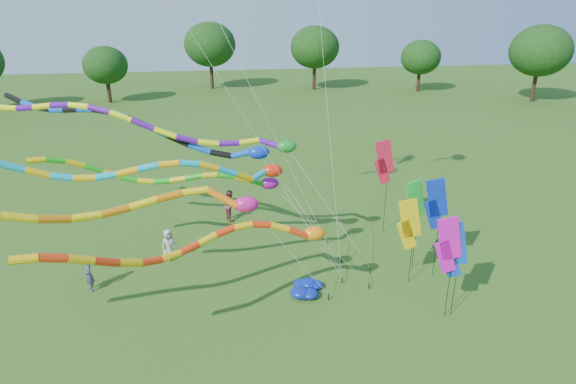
{
  "coord_description": "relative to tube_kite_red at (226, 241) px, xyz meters",
  "views": [
    {
      "loc": [
        -2.99,
        -14.96,
        12.06
      ],
      "look_at": [
        -0.15,
        3.21,
        4.8
      ],
      "focal_mm": 30.0,
      "sensor_mm": 36.0,
      "label": 1
    }
  ],
  "objects": [
    {
      "name": "ground",
      "position": [
        2.82,
        -0.47,
        -4.14
      ],
      "size": [
        160.0,
        160.0,
        0.0
      ],
      "primitive_type": "plane",
      "color": "#235115",
      "rests_on": "ground"
    },
    {
      "name": "tree_ring",
      "position": [
        6.22,
        -2.87,
        1.39
      ],
      "size": [
        120.4,
        118.58,
        9.68
      ],
      "color": "#382314",
      "rests_on": "ground"
    },
    {
      "name": "tube_kite_red",
      "position": [
        0.0,
        0.0,
        0.0
      ],
      "size": [
        12.06,
        5.36,
        6.14
      ],
      "rotation": [
        0.0,
        0.0,
        0.37
      ],
      "color": "black",
      "rests_on": "ground"
    },
    {
      "name": "tube_kite_orange",
      "position": [
        -4.02,
        -0.37,
        1.8
      ],
      "size": [
        15.99,
        4.55,
        8.06
      ],
      "rotation": [
        0.0,
        0.0,
        0.25
      ],
      "color": "black",
      "rests_on": "ground"
    },
    {
      "name": "tube_kite_purple",
      "position": [
        -1.88,
        5.46,
        2.79
      ],
      "size": [
        16.04,
        3.79,
        8.77
      ],
      "rotation": [
        0.0,
        0.0,
        -0.21
      ],
      "color": "black",
      "rests_on": "ground"
    },
    {
      "name": "tube_kite_blue",
      "position": [
        -2.99,
        6.53,
        2.55
      ],
      "size": [
        15.3,
        7.29,
        8.44
      ],
      "rotation": [
        0.0,
        0.0,
        -0.41
      ],
      "color": "black",
      "rests_on": "ground"
    },
    {
      "name": "tube_kite_cyan",
      "position": [
        -1.57,
        2.61,
        1.85
      ],
      "size": [
        13.63,
        3.83,
        7.9
      ],
      "rotation": [
        0.0,
        0.0,
        0.3
      ],
      "color": "black",
      "rests_on": "ground"
    },
    {
      "name": "tube_kite_green",
      "position": [
        -1.45,
        6.44,
        0.23
      ],
      "size": [
        13.51,
        1.29,
        6.41
      ],
      "rotation": [
        0.0,
        0.0,
        0.09
      ],
      "color": "black",
      "rests_on": "ground"
    },
    {
      "name": "banner_pole_blue_b",
      "position": [
        9.44,
        3.11,
        -0.49
      ],
      "size": [
        1.16,
        0.28,
        4.92
      ],
      "rotation": [
        0.0,
        0.0,
        -0.17
      ],
      "color": "black",
      "rests_on": "ground"
    },
    {
      "name": "banner_pole_red",
      "position": [
        8.67,
        7.91,
        -0.03
      ],
      "size": [
        1.16,
        0.17,
        5.39
      ],
      "rotation": [
        0.0,
        0.0,
        -0.08
      ],
      "color": "black",
      "rests_on": "ground"
    },
    {
      "name": "banner_pole_magenta_a",
      "position": [
        8.57,
        0.05,
        -0.89
      ],
      "size": [
        1.16,
        0.23,
        4.51
      ],
      "rotation": [
        0.0,
        0.0,
        -0.13
      ],
      "color": "black",
      "rests_on": "ground"
    },
    {
      "name": "banner_pole_orange",
      "position": [
        8.07,
        2.7,
        -1.2
      ],
      "size": [
        1.16,
        0.23,
        4.2
      ],
      "rotation": [
        0.0,
        0.0,
        -0.13
      ],
      "color": "black",
      "rests_on": "ground"
    },
    {
      "name": "banner_pole_green",
      "position": [
        8.72,
        3.76,
        -0.76
      ],
      "size": [
        1.15,
        0.31,
        4.65
      ],
      "rotation": [
        0.0,
        0.0,
        0.2
      ],
      "color": "black",
      "rests_on": "ground"
    },
    {
      "name": "banner_pole_blue_a",
      "position": [
        8.87,
        0.13,
        -1.15
      ],
      "size": [
        1.09,
        0.54,
        4.24
      ],
      "rotation": [
        0.0,
        0.0,
        -0.42
      ],
      "color": "black",
      "rests_on": "ground"
    },
    {
      "name": "blue_nylon_heap",
      "position": [
        3.56,
        2.54,
        -3.92
      ],
      "size": [
        1.4,
        1.41,
        0.5
      ],
      "color": "#0B1F96",
      "rests_on": "ground"
    },
    {
      "name": "person_a",
      "position": [
        -2.75,
        6.54,
        -3.32
      ],
      "size": [
        0.96,
        0.88,
        1.64
      ],
      "primitive_type": "imported",
      "rotation": [
        0.0,
        0.0,
        0.58
      ],
      "color": "beige",
      "rests_on": "ground"
    },
    {
      "name": "person_b",
      "position": [
        -6.06,
        4.22,
        -3.33
      ],
      "size": [
        0.59,
        0.69,
        1.62
      ],
      "primitive_type": "imported",
      "rotation": [
        0.0,
        0.0,
        -1.16
      ],
      "color": "#3F4459",
      "rests_on": "ground"
    },
    {
      "name": "person_c",
      "position": [
        0.49,
        10.91,
        -3.22
      ],
      "size": [
        0.94,
        1.07,
        1.85
      ],
      "primitive_type": "imported",
      "rotation": [
        0.0,
        0.0,
        1.88
      ],
      "color": "brown",
      "rests_on": "ground"
    }
  ]
}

